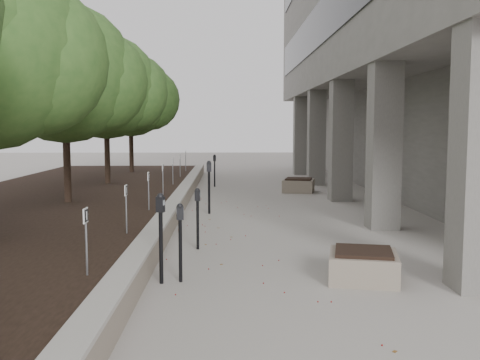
{
  "coord_description": "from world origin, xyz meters",
  "views": [
    {
      "loc": [
        -0.37,
        -7.0,
        2.48
      ],
      "look_at": [
        -0.07,
        6.08,
        1.19
      ],
      "focal_mm": 40.59,
      "sensor_mm": 36.0,
      "label": 1
    }
  ],
  "objects": [
    {
      "name": "parking_sign_2",
      "position": [
        -2.35,
        0.5,
        0.88
      ],
      "size": [
        0.04,
        0.22,
        0.96
      ],
      "primitive_type": null,
      "color": "black",
      "rests_on": "planting_bed"
    },
    {
      "name": "parking_meter_2",
      "position": [
        -1.42,
        1.43,
        0.72
      ],
      "size": [
        0.17,
        0.15,
        1.45
      ],
      "primitive_type": null,
      "rotation": [
        0.0,
        0.0,
        -0.36
      ],
      "color": "black",
      "rests_on": "ground"
    },
    {
      "name": "berry_scatter",
      "position": [
        -0.1,
        5.0,
        0.01
      ],
      "size": [
        3.3,
        14.1,
        0.02
      ],
      "primitive_type": null,
      "color": "maroon",
      "rests_on": "ground"
    },
    {
      "name": "retaining_wall",
      "position": [
        -1.82,
        9.0,
        0.25
      ],
      "size": [
        0.39,
        26.0,
        0.5
      ],
      "primitive_type": null,
      "color": "gray",
      "rests_on": "ground"
    },
    {
      "name": "planter_back",
      "position": [
        2.32,
        13.43,
        0.26
      ],
      "size": [
        1.37,
        1.37,
        0.53
      ],
      "primitive_type": null,
      "rotation": [
        0.0,
        0.0,
        -0.24
      ],
      "color": "gray",
      "rests_on": "ground"
    },
    {
      "name": "planter_front",
      "position": [
        1.82,
        1.54,
        0.25
      ],
      "size": [
        1.28,
        1.28,
        0.5
      ],
      "primitive_type": null,
      "rotation": [
        0.0,
        0.0,
        -0.22
      ],
      "color": "gray",
      "rests_on": "ground"
    },
    {
      "name": "parking_sign_8",
      "position": [
        -2.35,
        18.5,
        0.88
      ],
      "size": [
        0.04,
        0.22,
        0.96
      ],
      "primitive_type": null,
      "color": "black",
      "rests_on": "planting_bed"
    },
    {
      "name": "parking_sign_6",
      "position": [
        -2.35,
        12.5,
        0.88
      ],
      "size": [
        0.04,
        0.22,
        0.96
      ],
      "primitive_type": null,
      "color": "black",
      "rests_on": "planting_bed"
    },
    {
      "name": "parking_sign_4",
      "position": [
        -2.35,
        6.5,
        0.88
      ],
      "size": [
        0.04,
        0.22,
        0.96
      ],
      "primitive_type": null,
      "color": "black",
      "rests_on": "planting_bed"
    },
    {
      "name": "crabapple_tree_3",
      "position": [
        -4.8,
        8.0,
        3.12
      ],
      "size": [
        4.6,
        4.0,
        5.44
      ],
      "primitive_type": null,
      "color": "#315A22",
      "rests_on": "planting_bed"
    },
    {
      "name": "parking_meter_3",
      "position": [
        -0.98,
        3.84,
        0.63
      ],
      "size": [
        0.13,
        0.1,
        1.25
      ],
      "primitive_type": null,
      "rotation": [
        0.0,
        0.0,
        -0.11
      ],
      "color": "black",
      "rests_on": "ground"
    },
    {
      "name": "ground",
      "position": [
        0.0,
        0.0,
        0.0
      ],
      "size": [
        90.0,
        90.0,
        0.0
      ],
      "primitive_type": "plane",
      "color": "#9F9992",
      "rests_on": "ground"
    },
    {
      "name": "parking_sign_7",
      "position": [
        -2.35,
        15.5,
        0.88
      ],
      "size": [
        0.04,
        0.22,
        0.96
      ],
      "primitive_type": null,
      "color": "black",
      "rests_on": "planting_bed"
    },
    {
      "name": "parking_meter_5",
      "position": [
        -0.91,
        15.29,
        0.67
      ],
      "size": [
        0.14,
        0.1,
        1.34
      ],
      "primitive_type": null,
      "rotation": [
        0.0,
        0.0,
        -0.06
      ],
      "color": "black",
      "rests_on": "ground"
    },
    {
      "name": "crabapple_tree_5",
      "position": [
        -4.8,
        18.0,
        3.12
      ],
      "size": [
        4.6,
        4.0,
        5.44
      ],
      "primitive_type": null,
      "color": "#315A22",
      "rests_on": "planting_bed"
    },
    {
      "name": "parking_meter_4",
      "position": [
        -0.9,
        8.35,
        0.76
      ],
      "size": [
        0.17,
        0.13,
        1.52
      ],
      "primitive_type": null,
      "rotation": [
        0.0,
        0.0,
        0.16
      ],
      "color": "black",
      "rests_on": "ground"
    },
    {
      "name": "crabapple_tree_4",
      "position": [
        -4.8,
        13.0,
        3.12
      ],
      "size": [
        4.6,
        4.0,
        5.44
      ],
      "primitive_type": null,
      "color": "#315A22",
      "rests_on": "planting_bed"
    },
    {
      "name": "parking_meter_1",
      "position": [
        -1.13,
        1.52,
        0.64
      ],
      "size": [
        0.14,
        0.11,
        1.28
      ],
      "primitive_type": null,
      "rotation": [
        0.0,
        0.0,
        0.2
      ],
      "color": "black",
      "rests_on": "ground"
    },
    {
      "name": "parking_sign_5",
      "position": [
        -2.35,
        9.5,
        0.88
      ],
      "size": [
        0.04,
        0.22,
        0.96
      ],
      "primitive_type": null,
      "color": "black",
      "rests_on": "planting_bed"
    },
    {
      "name": "parking_sign_3",
      "position": [
        -2.35,
        3.5,
        0.88
      ],
      "size": [
        0.04,
        0.22,
        0.96
      ],
      "primitive_type": null,
      "color": "black",
      "rests_on": "planting_bed"
    },
    {
      "name": "planting_bed",
      "position": [
        -5.5,
        9.0,
        0.2
      ],
      "size": [
        7.0,
        26.0,
        0.4
      ],
      "primitive_type": "cube",
      "color": "black",
      "rests_on": "ground"
    }
  ]
}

